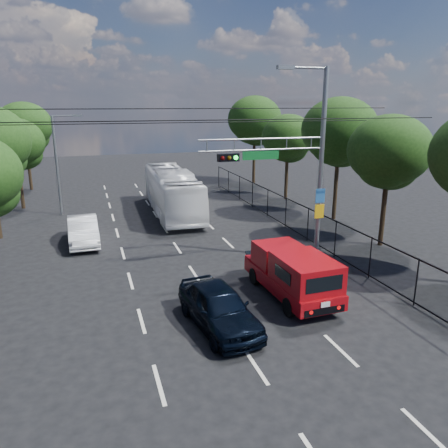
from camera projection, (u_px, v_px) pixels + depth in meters
name	position (u px, v px, depth m)	size (l,w,h in m)	color
ground	(256.00, 366.00, 13.49)	(120.00, 120.00, 0.00)	black
lane_markings	(171.00, 238.00, 26.35)	(6.12, 38.00, 0.01)	beige
signal_mast	(299.00, 159.00, 20.96)	(6.43, 0.39, 9.50)	slate
streetlight_left	(59.00, 160.00, 30.81)	(2.09, 0.22, 7.08)	slate
utility_wires	(187.00, 117.00, 19.67)	(22.00, 5.04, 0.74)	black
fence_right	(299.00, 219.00, 26.60)	(0.06, 34.03, 2.00)	black
tree_right_b	(389.00, 156.00, 23.68)	(4.50, 4.50, 7.31)	black
tree_right_c	(339.00, 136.00, 29.18)	(5.10, 5.10, 8.29)	black
tree_right_d	(288.00, 141.00, 35.74)	(4.32, 4.32, 7.02)	black
tree_right_e	(255.00, 123.00, 42.85)	(5.28, 5.28, 8.58)	black
tree_left_d	(16.00, 147.00, 32.50)	(4.20, 4.20, 6.83)	black
tree_left_e	(25.00, 130.00, 39.57)	(4.92, 4.92, 7.99)	black
red_pickup	(292.00, 272.00, 18.07)	(2.22, 5.59, 2.05)	black
navy_hatchback	(219.00, 307.00, 15.67)	(1.85, 4.59, 1.56)	black
white_bus	(172.00, 191.00, 31.90)	(2.70, 11.55, 3.22)	white
white_van	(83.00, 231.00, 25.11)	(1.62, 4.64, 1.53)	white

